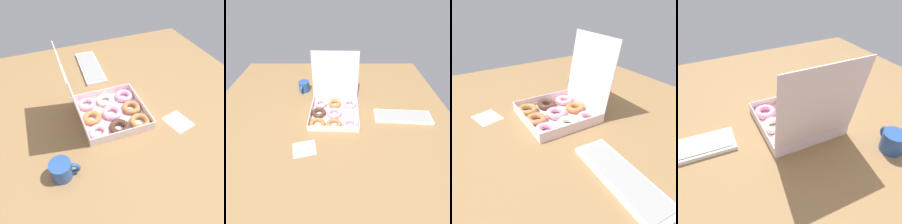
% 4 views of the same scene
% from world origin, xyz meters
% --- Properties ---
extents(ground_plane, '(1.80, 1.80, 0.02)m').
position_xyz_m(ground_plane, '(0.00, 0.00, -0.01)').
color(ground_plane, olive).
extents(donut_box, '(0.36, 0.42, 0.39)m').
position_xyz_m(donut_box, '(0.04, 0.05, 0.04)').
color(donut_box, white).
rests_on(donut_box, ground_plane).
extents(keyboard, '(0.41, 0.16, 0.02)m').
position_xyz_m(keyboard, '(0.53, 0.00, 0.01)').
color(keyboard, white).
rests_on(keyboard, ground_plane).
extents(coffee_mug, '(0.09, 0.13, 0.08)m').
position_xyz_m(coffee_mug, '(-0.22, 0.35, 0.04)').
color(coffee_mug, '#2A5198').
rests_on(coffee_mug, ground_plane).
extents(paper_napkin, '(0.16, 0.14, 0.00)m').
position_xyz_m(paper_napkin, '(-0.13, -0.28, 0.00)').
color(paper_napkin, white).
rests_on(paper_napkin, ground_plane).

